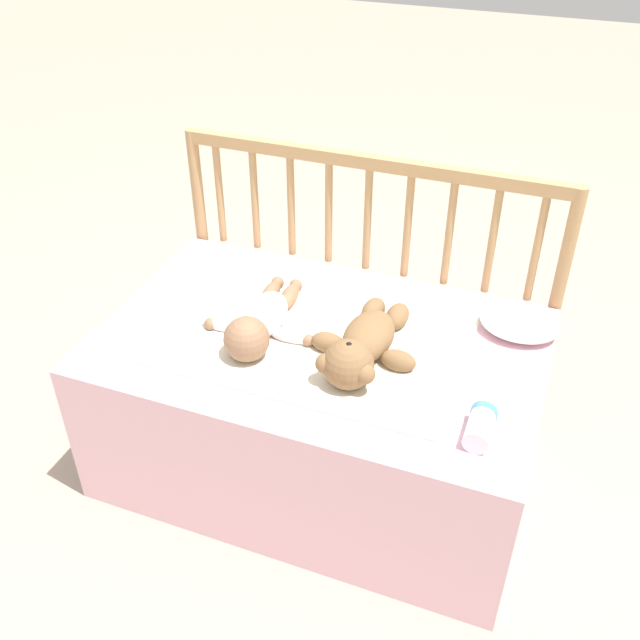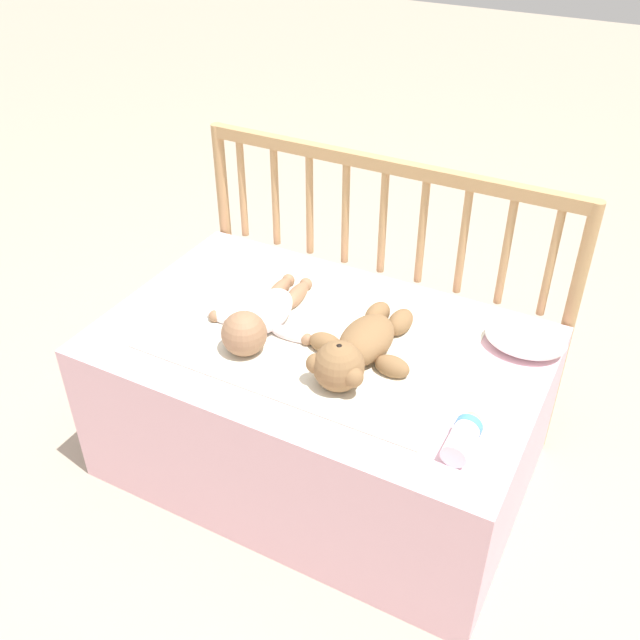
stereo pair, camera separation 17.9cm
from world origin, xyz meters
The scene contains 8 objects.
ground_plane centered at (0.00, 0.00, 0.00)m, with size 12.00×12.00×0.00m, color tan.
crib_mattress centered at (0.00, 0.00, 0.22)m, with size 1.13×0.71×0.45m.
crib_rail centered at (0.00, 0.38, 0.56)m, with size 1.13×0.04×0.80m.
blanket centered at (-0.02, 0.00, 0.45)m, with size 0.78×0.51×0.01m.
teddy_bear centered at (0.13, -0.04, 0.50)m, with size 0.27×0.38×0.12m.
baby centered at (-0.15, -0.03, 0.49)m, with size 0.32×0.40×0.11m.
small_pillow centered at (0.47, 0.21, 0.48)m, with size 0.20×0.16×0.06m.
baby_bottle centered at (0.45, -0.19, 0.48)m, with size 0.06×0.14×0.06m.
Camera 1 is at (0.52, -1.36, 1.55)m, focal length 40.00 mm.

